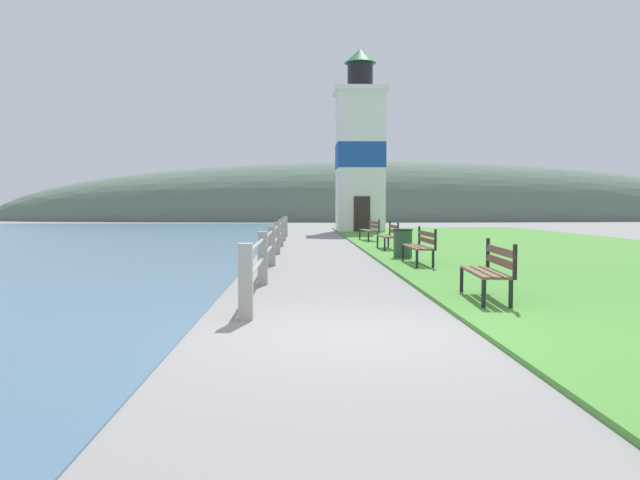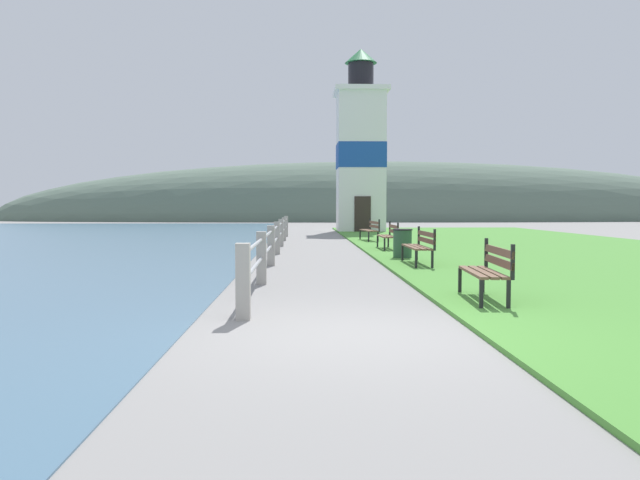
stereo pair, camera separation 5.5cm
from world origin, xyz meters
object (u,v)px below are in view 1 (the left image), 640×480
Objects in this scene: trash_bin at (403,244)px; lighthouse at (360,152)px; park_bench_far at (389,234)px; park_bench_midway at (421,244)px; park_bench_near at (490,268)px; park_bench_by_lighthouse at (371,229)px.

lighthouse is at bearing 88.16° from trash_bin.
trash_bin is at bearing 87.75° from park_bench_far.
park_bench_far is at bearing -89.88° from park_bench_midway.
park_bench_near is 11.11m from park_bench_far.
park_bench_midway reaches higher than trash_bin.
park_bench_midway is 1.09× the size of park_bench_far.
park_bench_midway is at bearing 85.48° from park_bench_by_lighthouse.
park_bench_far is 2.18× the size of trash_bin.
trash_bin is (-0.13, -3.46, -0.12)m from park_bench_far.
park_bench_near is 0.93× the size of park_bench_far.
park_bench_near is at bearing 89.45° from park_bench_far.
park_bench_midway is 20.91m from lighthouse.
park_bench_by_lighthouse is (-0.05, 10.33, -0.00)m from park_bench_midway.
park_bench_midway and park_bench_far have the same top height.
park_bench_near is at bearing 85.12° from park_bench_by_lighthouse.
lighthouse reaches higher than park_bench_midway.
park_bench_midway is (0.07, 5.77, 0.00)m from park_bench_near.
park_bench_midway is at bearing -86.62° from park_bench_near.
park_bench_far is 0.18× the size of lighthouse.
park_bench_midway is at bearing 89.84° from park_bench_far.
park_bench_near is at bearing -91.19° from lighthouse.
park_bench_far reaches higher than trash_bin.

